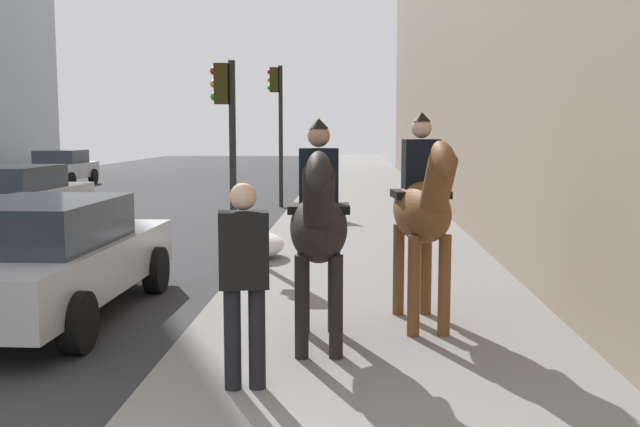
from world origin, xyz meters
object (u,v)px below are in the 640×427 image
object	(u,v)px
car_mid_lane	(60,168)
traffic_light_far_curb	(278,113)
pedestrian_greeting	(244,272)
car_far_lane	(16,196)
traffic_light_near_curb	(227,125)
car_near_lane	(49,257)
mounted_horse_far	(423,208)
mounted_horse_near	(319,224)

from	to	relation	value
car_mid_lane	traffic_light_far_curb	world-z (taller)	traffic_light_far_curb
pedestrian_greeting	traffic_light_far_curb	size ratio (longest dim) A/B	0.42
car_far_lane	traffic_light_near_curb	distance (m)	6.58
car_near_lane	car_mid_lane	bearing A→B (deg)	22.54
mounted_horse_far	car_near_lane	bearing A→B (deg)	-103.91
mounted_horse_near	car_near_lane	distance (m)	3.59
mounted_horse_near	pedestrian_greeting	world-z (taller)	mounted_horse_near
mounted_horse_near	traffic_light_near_curb	world-z (taller)	traffic_light_near_curb
car_mid_lane	car_far_lane	xyz separation A→B (m)	(-12.59, -4.08, 0.02)
mounted_horse_far	pedestrian_greeting	distance (m)	2.61
car_near_lane	traffic_light_far_curb	distance (m)	13.07
mounted_horse_far	traffic_light_near_curb	distance (m)	5.86
mounted_horse_far	car_far_lane	size ratio (longest dim) A/B	0.51
mounted_horse_far	car_mid_lane	xyz separation A→B (m)	(20.98, 12.45, -0.67)
mounted_horse_near	mounted_horse_far	bearing A→B (deg)	124.26
car_far_lane	traffic_light_near_curb	xyz separation A→B (m)	(-3.40, -5.42, 1.57)
car_far_lane	mounted_horse_far	bearing A→B (deg)	-133.71
car_near_lane	traffic_light_far_curb	world-z (taller)	traffic_light_far_curb
mounted_horse_far	traffic_light_far_curb	distance (m)	13.79
mounted_horse_near	car_mid_lane	world-z (taller)	mounted_horse_near
car_near_lane	traffic_light_near_curb	bearing A→B (deg)	-16.51
car_mid_lane	traffic_light_far_curb	distance (m)	12.32
car_mid_lane	car_far_lane	bearing A→B (deg)	17.82
pedestrian_greeting	car_near_lane	world-z (taller)	pedestrian_greeting
mounted_horse_near	pedestrian_greeting	bearing A→B (deg)	-27.21
pedestrian_greeting	car_near_lane	xyz separation A→B (m)	(2.58, 2.71, -0.35)
mounted_horse_near	pedestrian_greeting	size ratio (longest dim) A/B	1.31
car_near_lane	car_mid_lane	xyz separation A→B (m)	(20.41, 8.11, -0.01)
mounted_horse_far	car_mid_lane	world-z (taller)	mounted_horse_far
mounted_horse_far	traffic_light_near_curb	size ratio (longest dim) A/B	0.67
car_far_lane	car_mid_lane	bearing A→B (deg)	19.27
car_far_lane	traffic_light_far_curb	size ratio (longest dim) A/B	1.11
car_mid_lane	car_far_lane	distance (m)	13.24
mounted_horse_far	car_near_lane	world-z (taller)	mounted_horse_far
pedestrian_greeting	traffic_light_near_curb	bearing A→B (deg)	1.76
mounted_horse_near	mounted_horse_far	xyz separation A→B (m)	(0.81, -1.07, 0.07)
traffic_light_near_curb	mounted_horse_near	bearing A→B (deg)	-162.04
traffic_light_near_curb	traffic_light_far_curb	size ratio (longest dim) A/B	0.85
pedestrian_greeting	car_mid_lane	size ratio (longest dim) A/B	0.42
car_far_lane	car_near_lane	bearing A→B (deg)	-151.36
mounted_horse_near	car_far_lane	bearing A→B (deg)	-144.29
mounted_horse_near	car_far_lane	xyz separation A→B (m)	(9.19, 7.29, -0.59)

